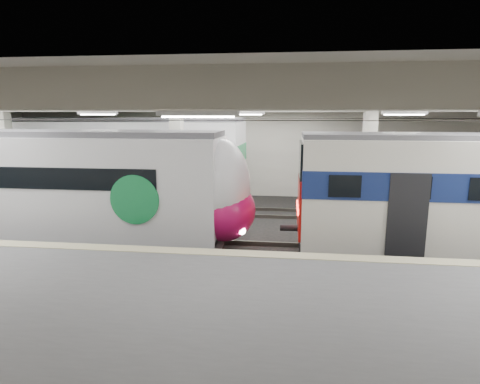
# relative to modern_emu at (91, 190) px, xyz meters

# --- Properties ---
(station_hall) EXTENTS (36.00, 24.00, 5.75)m
(station_hall) POSITION_rel_modern_emu_xyz_m (5.47, -1.74, 1.12)
(station_hall) COLOR black
(station_hall) RESTS_ON ground
(modern_emu) EXTENTS (13.33, 2.75, 4.32)m
(modern_emu) POSITION_rel_modern_emu_xyz_m (0.00, 0.00, 0.00)
(modern_emu) COLOR silver
(modern_emu) RESTS_ON ground
(far_train) EXTENTS (15.00, 3.70, 4.71)m
(far_train) POSITION_rel_modern_emu_xyz_m (-2.43, 5.50, 0.31)
(far_train) COLOR silver
(far_train) RESTS_ON ground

